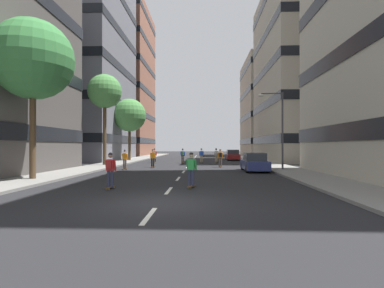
{
  "coord_description": "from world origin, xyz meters",
  "views": [
    {
      "loc": [
        1.67,
        -10.87,
        2.12
      ],
      "look_at": [
        0.0,
        29.46,
        2.33
      ],
      "focal_mm": 27.73,
      "sensor_mm": 36.0,
      "label": 1
    }
  ],
  "objects_px": {
    "street_tree_near": "(130,115)",
    "skater_8": "(110,168)",
    "parked_car_near": "(254,163)",
    "streetlamp_right": "(278,122)",
    "skater_4": "(191,168)",
    "skater_6": "(125,159)",
    "parked_car_mid": "(233,155)",
    "street_tree_mid": "(33,60)",
    "skater_1": "(153,157)",
    "skater_0": "(220,157)",
    "skater_2": "(216,154)",
    "skater_7": "(155,154)",
    "street_tree_far": "(105,92)",
    "skater_3": "(183,155)",
    "skater_5": "(201,155)"
  },
  "relations": [
    {
      "from": "street_tree_near",
      "to": "skater_8",
      "type": "distance_m",
      "value": 27.19
    },
    {
      "from": "parked_car_near",
      "to": "streetlamp_right",
      "type": "distance_m",
      "value": 4.12
    },
    {
      "from": "skater_4",
      "to": "skater_6",
      "type": "xyz_separation_m",
      "value": [
        -6.29,
        10.72,
        0.0
      ]
    },
    {
      "from": "parked_car_mid",
      "to": "street_tree_mid",
      "type": "height_order",
      "value": "street_tree_mid"
    },
    {
      "from": "skater_1",
      "to": "skater_4",
      "type": "xyz_separation_m",
      "value": [
        4.3,
        -13.36,
        0.0
      ]
    },
    {
      "from": "street_tree_mid",
      "to": "skater_1",
      "type": "distance_m",
      "value": 13.69
    },
    {
      "from": "streetlamp_right",
      "to": "skater_0",
      "type": "height_order",
      "value": "streetlamp_right"
    },
    {
      "from": "skater_2",
      "to": "skater_7",
      "type": "height_order",
      "value": "same"
    },
    {
      "from": "street_tree_far",
      "to": "skater_4",
      "type": "bearing_deg",
      "value": -57.76
    },
    {
      "from": "skater_0",
      "to": "skater_1",
      "type": "relative_size",
      "value": 1.0
    },
    {
      "from": "street_tree_mid",
      "to": "skater_1",
      "type": "xyz_separation_m",
      "value": [
        5.34,
        10.93,
        -6.29
      ]
    },
    {
      "from": "street_tree_far",
      "to": "skater_6",
      "type": "height_order",
      "value": "street_tree_far"
    },
    {
      "from": "street_tree_near",
      "to": "skater_0",
      "type": "relative_size",
      "value": 4.74
    },
    {
      "from": "street_tree_far",
      "to": "street_tree_mid",
      "type": "bearing_deg",
      "value": -90.0
    },
    {
      "from": "skater_6",
      "to": "skater_3",
      "type": "bearing_deg",
      "value": 66.61
    },
    {
      "from": "parked_car_mid",
      "to": "skater_8",
      "type": "distance_m",
      "value": 30.28
    },
    {
      "from": "skater_4",
      "to": "skater_7",
      "type": "distance_m",
      "value": 22.65
    },
    {
      "from": "parked_car_mid",
      "to": "street_tree_near",
      "type": "distance_m",
      "value": 15.74
    },
    {
      "from": "parked_car_near",
      "to": "skater_4",
      "type": "distance_m",
      "value": 10.77
    },
    {
      "from": "street_tree_far",
      "to": "streetlamp_right",
      "type": "distance_m",
      "value": 17.59
    },
    {
      "from": "street_tree_near",
      "to": "skater_3",
      "type": "distance_m",
      "value": 10.43
    },
    {
      "from": "street_tree_far",
      "to": "skater_3",
      "type": "height_order",
      "value": "street_tree_far"
    },
    {
      "from": "skater_0",
      "to": "skater_1",
      "type": "xyz_separation_m",
      "value": [
        -6.53,
        -0.86,
        -0.03
      ]
    },
    {
      "from": "parked_car_mid",
      "to": "skater_3",
      "type": "height_order",
      "value": "skater_3"
    },
    {
      "from": "parked_car_near",
      "to": "skater_8",
      "type": "distance_m",
      "value": 13.47
    },
    {
      "from": "skater_2",
      "to": "skater_8",
      "type": "distance_m",
      "value": 23.65
    },
    {
      "from": "street_tree_near",
      "to": "streetlamp_right",
      "type": "distance_m",
      "value": 22.44
    },
    {
      "from": "skater_4",
      "to": "skater_3",
      "type": "bearing_deg",
      "value": 95.37
    },
    {
      "from": "skater_1",
      "to": "skater_7",
      "type": "xyz_separation_m",
      "value": [
        -1.27,
        8.59,
        0.03
      ]
    },
    {
      "from": "streetlamp_right",
      "to": "skater_8",
      "type": "bearing_deg",
      "value": -134.48
    },
    {
      "from": "skater_4",
      "to": "skater_5",
      "type": "distance_m",
      "value": 21.83
    },
    {
      "from": "parked_car_near",
      "to": "streetlamp_right",
      "type": "height_order",
      "value": "streetlamp_right"
    },
    {
      "from": "skater_8",
      "to": "skater_1",
      "type": "bearing_deg",
      "value": 91.43
    },
    {
      "from": "street_tree_far",
      "to": "skater_2",
      "type": "xyz_separation_m",
      "value": [
        11.77,
        6.97,
        -6.65
      ]
    },
    {
      "from": "street_tree_mid",
      "to": "skater_3",
      "type": "relative_size",
      "value": 5.38
    },
    {
      "from": "street_tree_mid",
      "to": "skater_2",
      "type": "distance_m",
      "value": 23.88
    },
    {
      "from": "skater_0",
      "to": "skater_1",
      "type": "distance_m",
      "value": 6.59
    },
    {
      "from": "skater_2",
      "to": "skater_3",
      "type": "distance_m",
      "value": 4.35
    },
    {
      "from": "parked_car_mid",
      "to": "streetlamp_right",
      "type": "xyz_separation_m",
      "value": [
        2.13,
        -17.93,
        3.44
      ]
    },
    {
      "from": "streetlamp_right",
      "to": "skater_6",
      "type": "height_order",
      "value": "streetlamp_right"
    },
    {
      "from": "parked_car_mid",
      "to": "skater_5",
      "type": "bearing_deg",
      "value": -124.38
    },
    {
      "from": "parked_car_mid",
      "to": "street_tree_far",
      "type": "bearing_deg",
      "value": -137.73
    },
    {
      "from": "street_tree_far",
      "to": "skater_3",
      "type": "xyz_separation_m",
      "value": [
        7.68,
        5.49,
        -6.65
      ]
    },
    {
      "from": "skater_3",
      "to": "skater_6",
      "type": "relative_size",
      "value": 1.0
    },
    {
      "from": "parked_car_mid",
      "to": "skater_4",
      "type": "bearing_deg",
      "value": -99.57
    },
    {
      "from": "streetlamp_right",
      "to": "skater_5",
      "type": "relative_size",
      "value": 3.65
    },
    {
      "from": "parked_car_near",
      "to": "parked_car_mid",
      "type": "relative_size",
      "value": 1.0
    },
    {
      "from": "skater_8",
      "to": "skater_7",
      "type": "bearing_deg",
      "value": 94.12
    },
    {
      "from": "skater_5",
      "to": "skater_8",
      "type": "height_order",
      "value": "same"
    },
    {
      "from": "street_tree_near",
      "to": "skater_6",
      "type": "distance_m",
      "value": 16.01
    }
  ]
}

